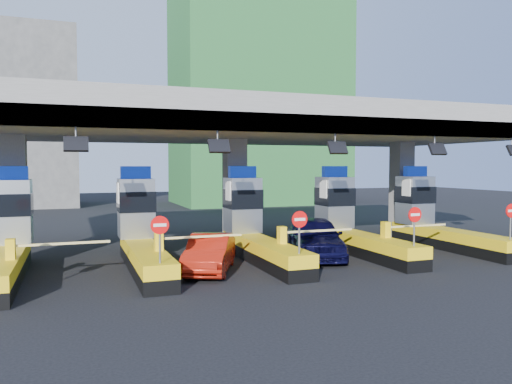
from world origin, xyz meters
name	(u,v)px	position (x,y,z in m)	size (l,w,h in m)	color
ground	(255,259)	(0.00, 0.00, 0.00)	(120.00, 120.00, 0.00)	black
toll_canopy	(235,126)	(0.00, 2.87, 6.13)	(28.00, 12.09, 7.00)	slate
toll_lane_far_left	(8,238)	(-10.00, 0.28, 1.40)	(4.43, 8.00, 4.16)	black
toll_lane_left	(141,232)	(-5.00, 0.28, 1.40)	(4.43, 8.00, 4.16)	black
toll_lane_center	(253,227)	(0.00, 0.28, 1.40)	(4.43, 8.00, 4.16)	black
toll_lane_right	(350,223)	(5.00, 0.28, 1.40)	(4.43, 8.00, 4.16)	black
toll_lane_far_right	(433,219)	(10.00, 0.28, 1.40)	(4.43, 8.00, 4.16)	black
bg_building_scaffold	(257,78)	(12.00, 32.00, 14.00)	(18.00, 12.00, 28.00)	#1E5926
bg_building_concrete	(5,118)	(-14.00, 36.00, 9.00)	(14.00, 10.00, 18.00)	#4C4C49
van	(316,237)	(2.69, -0.62, 0.93)	(2.19, 5.44, 1.85)	black
red_car	(210,253)	(-2.61, -1.92, 0.74)	(1.56, 4.46, 1.47)	#AE1C0D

